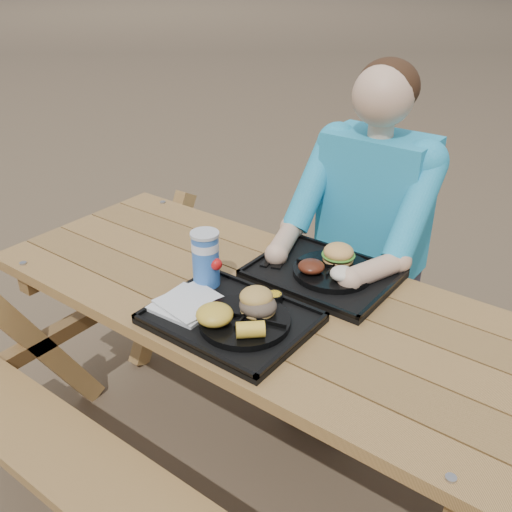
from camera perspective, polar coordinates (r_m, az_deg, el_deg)
The scene contains 18 objects.
ground at distance 2.29m, azimuth -0.00°, elevation -19.80°, with size 60.00×60.00×0.00m, color #999999.
picnic_table at distance 2.02m, azimuth -0.00°, elevation -12.69°, with size 1.80×1.49×0.75m, color #999999, non-canonical shape.
tray_near at distance 1.66m, azimuth -2.54°, elevation -6.36°, with size 0.45×0.35×0.02m, color black.
tray_far at distance 1.88m, azimuth 6.70°, elevation -1.89°, with size 0.45×0.35×0.02m, color black.
plate_near at distance 1.61m, azimuth -1.14°, elevation -6.54°, with size 0.26×0.26×0.02m, color black.
plate_far at distance 1.87m, azimuth 7.68°, elevation -1.51°, with size 0.26×0.26×0.02m, color black.
napkin_stack at distance 1.70m, azimuth -6.91°, elevation -4.71°, with size 0.18×0.18×0.02m, color silver.
soda_cup at distance 1.77m, azimuth -5.05°, elevation -0.41°, with size 0.08×0.08×0.17m, color #164EA9.
condiment_bbq at distance 1.73m, azimuth 0.01°, elevation -3.76°, with size 0.05×0.05×0.03m, color black.
condiment_mustard at distance 1.71m, azimuth 1.84°, elevation -4.23°, with size 0.05×0.05×0.03m, color gold.
sandwich at distance 1.61m, azimuth 0.21°, elevation -4.01°, with size 0.10×0.10×0.11m, color gold, non-canonical shape.
mac_cheese at distance 1.58m, azimuth -4.17°, elevation -5.86°, with size 0.10×0.10×0.05m, color gold.
corn_cob at distance 1.53m, azimuth -0.55°, elevation -7.37°, with size 0.08×0.08×0.04m, color yellow, non-canonical shape.
cutlery_far at distance 1.96m, azimuth 2.60°, elevation 0.03°, with size 0.03×0.18×0.01m, color black.
burger at distance 1.89m, azimuth 8.29°, elevation 0.75°, with size 0.10×0.10×0.09m, color #E9A452, non-canonical shape.
baked_beans at distance 1.83m, azimuth 5.56°, elevation -1.05°, with size 0.09×0.09×0.04m, color #521F10.
potato_salad at distance 1.80m, azimuth 8.62°, elevation -1.76°, with size 0.08×0.08×0.04m, color white.
diner at distance 2.26m, azimuth 11.06°, elevation -0.30°, with size 0.48×0.84×1.28m, color #1AB6BC, non-canonical shape.
Camera 1 is at (0.92, -1.22, 1.70)m, focal length 40.00 mm.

